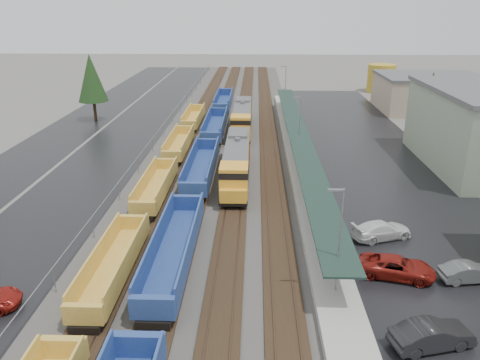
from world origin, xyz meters
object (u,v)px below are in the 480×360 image
object	(u,v)px
well_string_blue	(191,200)
well_string_yellow	(139,219)
locomotive_trail	(242,118)
parked_car_east_c	(382,230)
parked_car_east_a	(432,335)
parked_car_east_b	(397,267)
locomotive_lead	(237,162)
parked_car_east_e	(469,273)
storage_tank	(381,78)

from	to	relation	value
well_string_blue	well_string_yellow	bearing A→B (deg)	-134.77
locomotive_trail	parked_car_east_c	bearing A→B (deg)	-69.54
parked_car_east_a	parked_car_east_b	world-z (taller)	parked_car_east_a
parked_car_east_b	parked_car_east_c	distance (m)	5.92
locomotive_lead	well_string_blue	world-z (taller)	locomotive_lead
parked_car_east_b	parked_car_east_e	size ratio (longest dim) A/B	1.28
well_string_yellow	parked_car_east_b	bearing A→B (deg)	-18.03
locomotive_lead	well_string_blue	size ratio (longest dim) A/B	0.17
locomotive_lead	locomotive_trail	world-z (taller)	same
parked_car_east_c	storage_tank	bearing A→B (deg)	-33.32
storage_tank	parked_car_east_b	size ratio (longest dim) A/B	1.11
locomotive_lead	storage_tank	distance (m)	64.55
storage_tank	parked_car_east_b	bearing A→B (deg)	-102.88
storage_tank	parked_car_east_a	size ratio (longest dim) A/B	1.22
locomotive_lead	parked_car_east_a	world-z (taller)	locomotive_lead
locomotive_lead	parked_car_east_c	world-z (taller)	locomotive_lead
storage_tank	parked_car_east_c	distance (m)	72.48
parked_car_east_c	parked_car_east_e	distance (m)	7.85
parked_car_east_c	parked_car_east_e	world-z (taller)	parked_car_east_c
locomotive_lead	well_string_yellow	world-z (taller)	locomotive_lead
well_string_yellow	parked_car_east_a	distance (m)	24.71
locomotive_trail	parked_car_east_e	size ratio (longest dim) A/B	4.37
storage_tank	parked_car_east_e	size ratio (longest dim) A/B	1.43
well_string_yellow	parked_car_east_a	xyz separation A→B (m)	(20.29, -14.11, -0.31)
parked_car_east_e	well_string_yellow	bearing A→B (deg)	66.60
well_string_yellow	parked_car_east_e	bearing A→B (deg)	-15.60
storage_tank	parked_car_east_c	xyz separation A→B (m)	(-17.09, -70.40, -2.25)
well_string_yellow	storage_tank	size ratio (longest dim) A/B	14.85
locomotive_trail	well_string_yellow	world-z (taller)	locomotive_trail
parked_car_east_b	parked_car_east_c	xyz separation A→B (m)	(0.36, 5.91, -0.00)
parked_car_east_b	parked_car_east_e	world-z (taller)	parked_car_east_b
well_string_blue	locomotive_trail	bearing A→B (deg)	82.25
locomotive_trail	parked_car_east_e	distance (m)	44.10
parked_car_east_e	storage_tank	bearing A→B (deg)	-17.03
well_string_yellow	parked_car_east_b	size ratio (longest dim) A/B	16.53
locomotive_trail	storage_tank	size ratio (longest dim) A/B	3.05
locomotive_trail	storage_tank	bearing A→B (deg)	50.53
locomotive_trail	well_string_yellow	distance (m)	34.40
storage_tank	well_string_blue	bearing A→B (deg)	-117.27
locomotive_trail	well_string_yellow	xyz separation A→B (m)	(-8.00, -33.44, -1.12)
locomotive_trail	parked_car_east_b	size ratio (longest dim) A/B	3.40
parked_car_east_b	locomotive_lead	bearing A→B (deg)	46.67
well_string_blue	parked_car_east_a	world-z (taller)	well_string_blue
locomotive_lead	locomotive_trail	xyz separation A→B (m)	(0.00, 21.00, 0.00)
locomotive_lead	well_string_yellow	xyz separation A→B (m)	(-8.00, -12.44, -1.12)
parked_car_east_a	locomotive_lead	bearing A→B (deg)	9.95
well_string_yellow	parked_car_east_c	size ratio (longest dim) A/B	17.27
locomotive_trail	parked_car_east_e	xyz separation A→B (m)	(17.35, -40.52, -1.54)
locomotive_lead	parked_car_east_c	distance (m)	18.39
locomotive_lead	parked_car_east_c	bearing A→B (deg)	-45.93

